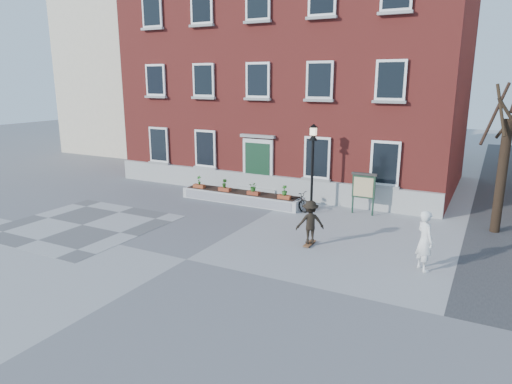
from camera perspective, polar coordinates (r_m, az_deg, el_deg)
The scene contains 11 objects.
ground at distance 15.50m, azimuth -8.69°, elevation -8.33°, with size 100.00×100.00×0.00m, color gray.
checker_patch at distance 20.11m, azimuth -20.87°, elevation -3.87°, with size 6.00×6.00×0.01m, color #545456.
distant_building at distance 41.25m, azimuth -12.79°, elevation 14.47°, with size 10.00×12.00×13.00m, color beige.
bicycle at distance 20.82m, azimuth 4.73°, elevation -1.07°, with size 0.62×1.78×0.93m, color black.
bystander at distance 15.13m, azimuth 20.34°, elevation -5.72°, with size 0.70×0.46×1.93m, color white.
brick_building at distance 27.58m, azimuth 5.31°, elevation 14.81°, with size 18.40×10.85×12.60m.
planter_assembly at distance 22.16m, azimuth -1.83°, elevation -0.54°, with size 6.20×1.12×1.15m.
bare_tree at distance 19.68m, azimuth 28.56°, elevation 3.34°, with size 1.83×1.83×6.16m.
lamp_post at distance 20.60m, azimuth 7.10°, elevation 4.61°, with size 0.40×0.40×3.93m.
notice_board at distance 20.51m, azimuth 13.30°, elevation 0.66°, with size 1.10×0.16×1.87m.
skateboarder at distance 16.43m, azimuth 6.79°, elevation -3.78°, with size 1.17×1.05×1.66m.
Camera 1 is at (8.69, -11.44, 5.80)m, focal length 32.00 mm.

